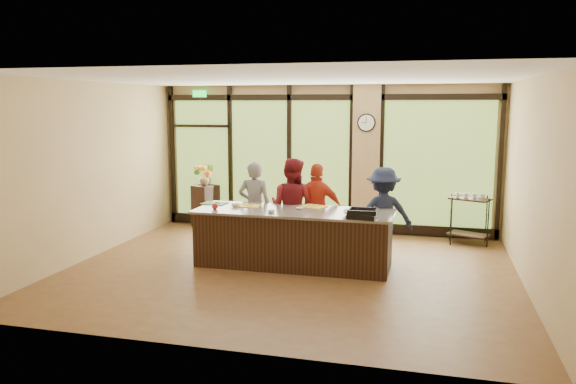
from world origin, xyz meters
The scene contains 25 objects.
floor centered at (0.00, 0.00, 0.00)m, with size 7.00×7.00×0.00m, color brown.
ceiling centered at (0.00, 0.00, 3.00)m, with size 7.00×7.00×0.00m, color white.
back_wall centered at (0.00, 3.00, 1.50)m, with size 7.00×7.00×0.00m, color tan.
left_wall centered at (-3.50, 0.00, 1.50)m, with size 6.00×6.00×0.00m, color tan.
right_wall centered at (3.50, 0.00, 1.50)m, with size 6.00×6.00×0.00m, color tan.
window_wall centered at (0.16, 2.95, 1.39)m, with size 6.90×0.12×3.00m.
island_base centered at (0.00, 0.30, 0.44)m, with size 3.10×1.00×0.88m, color black.
countertop centered at (0.00, 0.30, 0.90)m, with size 3.20×1.10×0.04m, color slate.
wall_clock centered at (0.85, 2.87, 2.25)m, with size 0.36×0.04×0.36m.
cook_left centered at (-0.91, 1.06, 0.81)m, with size 0.59×0.39×1.61m, color slate.
cook_midleft centered at (-0.20, 0.99, 0.85)m, with size 0.82×0.64×1.70m, color maroon.
cook_midright centered at (0.22, 1.15, 0.80)m, with size 0.94×0.39×1.60m, color #B8361C.
cook_right centered at (1.37, 1.01, 0.79)m, with size 1.02×0.59×1.58m, color #1A203A.
roasting_pan centered at (1.16, -0.09, 0.96)m, with size 0.42×0.33×0.08m, color black.
mixing_bowl centered at (0.98, 0.12, 0.96)m, with size 0.32×0.32×0.08m, color silver.
cutting_board_left centered at (-1.46, 0.55, 0.93)m, with size 0.41×0.30×0.01m, color #3F7B2C.
cutting_board_center centered at (-0.83, 0.46, 0.93)m, with size 0.38×0.28×0.01m, color yellow.
cutting_board_right centered at (0.25, 0.68, 0.93)m, with size 0.40×0.30×0.01m, color yellow.
prep_bowl_near centered at (-1.01, 0.37, 0.94)m, with size 0.16×0.16×0.05m, color white.
prep_bowl_mid centered at (-0.29, 0.01, 0.94)m, with size 0.13×0.13×0.04m, color white.
prep_bowl_far centered at (0.08, 0.39, 0.94)m, with size 0.13×0.13×0.03m, color white.
red_ramekin centered at (-1.26, 0.07, 0.96)m, with size 0.10×0.10×0.08m, color red.
flower_stand centered at (-2.56, 2.75, 0.45)m, with size 0.45×0.45×0.89m, color black.
flower_vase centered at (-2.56, 2.75, 1.03)m, with size 0.27×0.27×0.28m, color olive.
bar_cart centered at (2.85, 2.52, 0.58)m, with size 0.81×0.66×0.97m.
Camera 1 is at (2.12, -8.34, 2.61)m, focal length 35.00 mm.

